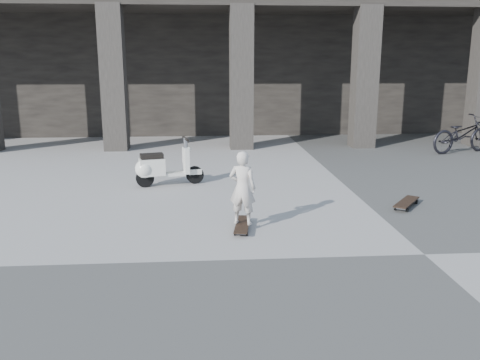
{
  "coord_description": "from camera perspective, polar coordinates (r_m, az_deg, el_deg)",
  "views": [
    {
      "loc": [
        -2.9,
        -6.11,
        2.51
      ],
      "look_at": [
        -2.32,
        1.71,
        0.65
      ],
      "focal_mm": 38.0,
      "sensor_mm": 36.0,
      "label": 1
    }
  ],
  "objects": [
    {
      "name": "ground",
      "position": [
        7.21,
        20.0,
        -7.86
      ],
      "size": [
        90.0,
        90.0,
        0.0
      ],
      "primitive_type": "plane",
      "color": "#454543",
      "rests_on": "ground"
    },
    {
      "name": "colonnade",
      "position": [
        20.09,
        4.22,
        14.77
      ],
      "size": [
        28.0,
        8.82,
        6.0
      ],
      "color": "black",
      "rests_on": "ground"
    },
    {
      "name": "longboard",
      "position": [
        7.74,
        0.27,
        -5.05
      ],
      "size": [
        0.33,
        0.88,
        0.09
      ],
      "rotation": [
        0.0,
        0.0,
        1.42
      ],
      "color": "black",
      "rests_on": "ground"
    },
    {
      "name": "skateboard_spare",
      "position": [
        9.34,
        18.19,
        -2.42
      ],
      "size": [
        0.71,
        0.83,
        0.1
      ],
      "rotation": [
        0.0,
        0.0,
        0.91
      ],
      "color": "black",
      "rests_on": "ground"
    },
    {
      "name": "child",
      "position": [
        7.58,
        0.28,
        -0.9
      ],
      "size": [
        0.47,
        0.39,
        1.12
      ],
      "primitive_type": "imported",
      "rotation": [
        0.0,
        0.0,
        2.8
      ],
      "color": "beige",
      "rests_on": "longboard"
    },
    {
      "name": "scooter",
      "position": [
        10.41,
        -9.19,
        1.4
      ],
      "size": [
        1.38,
        0.61,
        0.98
      ],
      "rotation": [
        0.0,
        0.0,
        0.24
      ],
      "color": "black",
      "rests_on": "ground"
    },
    {
      "name": "bicycle",
      "position": [
        15.32,
        23.67,
        4.75
      ],
      "size": [
        2.1,
        1.26,
        1.04
      ],
      "primitive_type": "imported",
      "rotation": [
        0.0,
        0.0,
        1.88
      ],
      "color": "black",
      "rests_on": "ground"
    }
  ]
}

